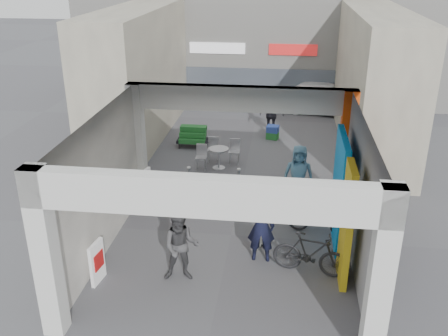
# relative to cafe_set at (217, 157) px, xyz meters

# --- Properties ---
(ground) EXTENTS (90.00, 90.00, 0.00)m
(ground) POSITION_rel_cafe_set_xyz_m (1.04, -4.69, -0.31)
(ground) COLOR #525257
(ground) RESTS_ON ground
(arcade_canopy) EXTENTS (6.40, 6.45, 6.40)m
(arcade_canopy) POSITION_rel_cafe_set_xyz_m (1.58, -5.51, 1.99)
(arcade_canopy) COLOR silver
(arcade_canopy) RESTS_ON ground
(far_building) EXTENTS (18.00, 4.08, 8.00)m
(far_building) POSITION_rel_cafe_set_xyz_m (1.04, 9.30, 3.68)
(far_building) COLOR silver
(far_building) RESTS_ON ground
(plaza_bldg_left) EXTENTS (2.00, 9.00, 5.00)m
(plaza_bldg_left) POSITION_rel_cafe_set_xyz_m (-3.46, 2.81, 2.19)
(plaza_bldg_left) COLOR #B8B098
(plaza_bldg_left) RESTS_ON ground
(plaza_bldg_right) EXTENTS (2.00, 9.00, 5.00)m
(plaza_bldg_right) POSITION_rel_cafe_set_xyz_m (5.54, 2.81, 2.19)
(plaza_bldg_right) COLOR #B8B098
(plaza_bldg_right) RESTS_ON ground
(bollard_left) EXTENTS (0.09, 0.09, 0.92)m
(bollard_left) POSITION_rel_cafe_set_xyz_m (-0.50, -2.48, 0.15)
(bollard_left) COLOR #94989C
(bollard_left) RESTS_ON ground
(bollard_center) EXTENTS (0.09, 0.09, 0.92)m
(bollard_center) POSITION_rel_cafe_set_xyz_m (1.01, -2.43, 0.15)
(bollard_center) COLOR #94989C
(bollard_center) RESTS_ON ground
(bollard_right) EXTENTS (0.09, 0.09, 0.96)m
(bollard_right) POSITION_rel_cafe_set_xyz_m (2.67, -2.14, 0.17)
(bollard_right) COLOR #94989C
(bollard_right) RESTS_ON ground
(advert_board_near) EXTENTS (0.17, 0.56, 1.00)m
(advert_board_near) POSITION_rel_cafe_set_xyz_m (-1.71, -7.06, 0.20)
(advert_board_near) COLOR silver
(advert_board_near) RESTS_ON ground
(advert_board_far) EXTENTS (0.21, 0.55, 1.00)m
(advert_board_far) POSITION_rel_cafe_set_xyz_m (-1.71, -3.01, 0.20)
(advert_board_far) COLOR silver
(advert_board_far) RESTS_ON ground
(cafe_set) EXTENTS (1.44, 1.16, 0.87)m
(cafe_set) POSITION_rel_cafe_set_xyz_m (0.00, 0.00, 0.00)
(cafe_set) COLOR #AEAEB3
(cafe_set) RESTS_ON ground
(produce_stand) EXTENTS (1.20, 0.65, 0.79)m
(produce_stand) POSITION_rel_cafe_set_xyz_m (-1.14, 1.66, 0.01)
(produce_stand) COLOR black
(produce_stand) RESTS_ON ground
(crate_stack) EXTENTS (0.52, 0.45, 0.56)m
(crate_stack) POSITION_rel_cafe_set_xyz_m (1.85, 2.94, -0.03)
(crate_stack) COLOR #17511F
(crate_stack) RESTS_ON ground
(border_collie) EXTENTS (0.22, 0.44, 0.60)m
(border_collie) POSITION_rel_cafe_set_xyz_m (1.89, -5.04, -0.07)
(border_collie) COLOR black
(border_collie) RESTS_ON ground
(man_with_dog) EXTENTS (0.67, 0.45, 1.81)m
(man_with_dog) POSITION_rel_cafe_set_xyz_m (1.86, -5.72, 0.60)
(man_with_dog) COLOR black
(man_with_dog) RESTS_ON ground
(man_back_turned) EXTENTS (0.91, 0.75, 1.70)m
(man_back_turned) POSITION_rel_cafe_set_xyz_m (0.14, -6.72, 0.54)
(man_back_turned) COLOR #424244
(man_back_turned) RESTS_ON ground
(man_elderly) EXTENTS (0.91, 0.60, 1.83)m
(man_elderly) POSITION_rel_cafe_set_xyz_m (2.77, -2.65, 0.61)
(man_elderly) COLOR teal
(man_elderly) RESTS_ON ground
(man_crates) EXTENTS (1.02, 0.51, 1.67)m
(man_crates) POSITION_rel_cafe_set_xyz_m (1.78, 3.54, 0.53)
(man_crates) COLOR black
(man_crates) RESTS_ON ground
(bicycle_front) EXTENTS (1.79, 0.94, 0.90)m
(bicycle_front) POSITION_rel_cafe_set_xyz_m (3.34, -4.31, 0.14)
(bicycle_front) COLOR black
(bicycle_front) RESTS_ON ground
(bicycle_rear) EXTENTS (1.81, 0.84, 1.05)m
(bicycle_rear) POSITION_rel_cafe_set_xyz_m (3.03, -6.14, 0.22)
(bicycle_rear) COLOR black
(bicycle_rear) RESTS_ON ground
(white_van) EXTENTS (4.61, 2.69, 1.47)m
(white_van) POSITION_rel_cafe_set_xyz_m (4.09, 6.81, 0.43)
(white_van) COLOR white
(white_van) RESTS_ON ground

